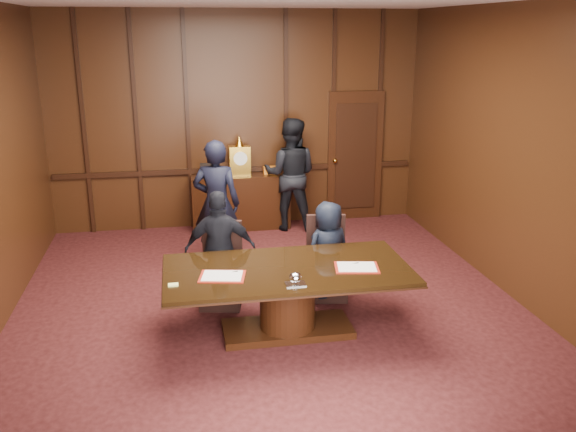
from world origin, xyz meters
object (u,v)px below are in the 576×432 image
object	(u,v)px
signatory_left	(220,250)
witness_right	(290,174)
sideboard	(241,200)
conference_table	(287,289)
witness_left	(217,204)
signatory_right	(328,251)

from	to	relation	value
signatory_left	witness_right	distance (m)	3.12
signatory_left	sideboard	bearing A→B (deg)	-96.59
conference_table	witness_left	distance (m)	2.29
sideboard	conference_table	bearing A→B (deg)	-88.61
sideboard	signatory_left	distance (m)	3.02
witness_right	witness_left	bearing A→B (deg)	65.45
signatory_right	signatory_left	bearing A→B (deg)	-18.88
signatory_right	conference_table	bearing A→B (deg)	32.03
conference_table	witness_right	size ratio (longest dim) A/B	1.43
witness_left	witness_right	bearing A→B (deg)	-117.88
sideboard	witness_left	bearing A→B (deg)	-107.47
sideboard	witness_right	world-z (taller)	witness_right
witness_right	signatory_left	bearing A→B (deg)	82.01
signatory_left	witness_left	world-z (taller)	witness_left
sideboard	witness_left	distance (m)	1.70
conference_table	sideboard	bearing A→B (deg)	91.39
signatory_right	witness_right	size ratio (longest dim) A/B	0.67
signatory_right	sideboard	bearing A→B (deg)	-94.82
conference_table	signatory_left	world-z (taller)	signatory_left
conference_table	signatory_left	distance (m)	1.05
conference_table	signatory_left	bearing A→B (deg)	129.09
conference_table	witness_left	world-z (taller)	witness_left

